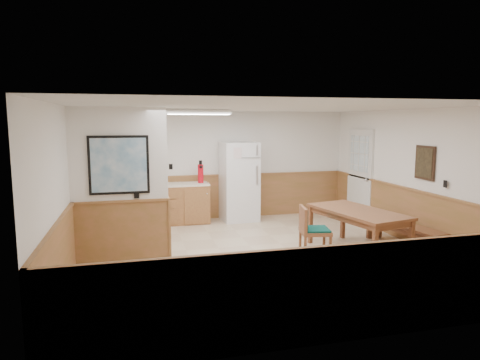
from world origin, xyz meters
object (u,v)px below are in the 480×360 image
object	(u,v)px
dining_bench	(404,230)
dining_table	(358,215)
soap_bottle	(123,181)
dining_chair	(310,227)
refrigerator	(239,182)
fire_extinguisher	(201,173)

from	to	relation	value
dining_bench	dining_table	bearing A→B (deg)	170.68
dining_table	soap_bottle	distance (m)	4.94
dining_table	dining_bench	size ratio (longest dim) A/B	1.15
dining_table	dining_chair	world-z (taller)	dining_chair
dining_table	dining_chair	size ratio (longest dim) A/B	2.28
dining_bench	refrigerator	bearing A→B (deg)	120.00
fire_extinguisher	dining_bench	bearing A→B (deg)	-40.13
dining_bench	soap_bottle	world-z (taller)	soap_bottle
dining_chair	soap_bottle	distance (m)	4.27
dining_chair	fire_extinguisher	bearing A→B (deg)	126.61
fire_extinguisher	dining_chair	bearing A→B (deg)	-62.13
dining_chair	dining_bench	bearing A→B (deg)	10.38
dining_table	fire_extinguisher	distance (m)	3.74
fire_extinguisher	soap_bottle	world-z (taller)	fire_extinguisher
refrigerator	fire_extinguisher	size ratio (longest dim) A/B	3.57
soap_bottle	fire_extinguisher	bearing A→B (deg)	0.70
dining_table	soap_bottle	size ratio (longest dim) A/B	9.24
dining_chair	soap_bottle	bearing A→B (deg)	147.94
dining_table	soap_bottle	world-z (taller)	soap_bottle
dining_bench	dining_chair	world-z (taller)	dining_chair
refrigerator	dining_table	distance (m)	3.21
dining_chair	fire_extinguisher	distance (m)	3.29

